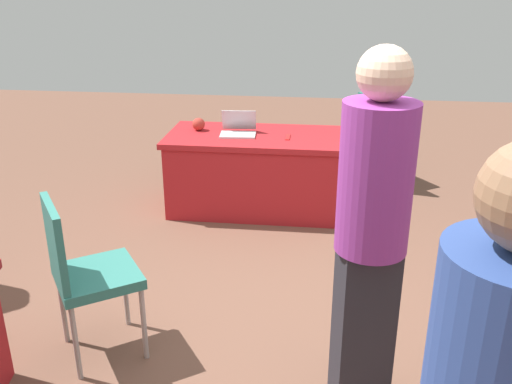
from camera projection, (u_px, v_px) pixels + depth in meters
ground_plane at (277, 346)px, 3.37m from camera, size 14.40×14.40×0.00m
table_foreground at (255, 172)px, 5.22m from camera, size 1.61×0.83×0.72m
chair_tucked_left at (83, 268)px, 3.10m from camera, size 0.61×0.61×0.98m
chair_aisle at (379, 133)px, 5.80m from camera, size 0.61×0.61×0.95m
person_attendee_standing at (372, 221)px, 2.58m from camera, size 0.42×0.42×1.83m
laptop_silver at (238, 130)px, 5.09m from camera, size 0.34×0.31×0.21m
yarn_ball at (199, 124)px, 5.21m from camera, size 0.12×0.12×0.12m
scissors_red at (288, 137)px, 5.00m from camera, size 0.04×0.18×0.01m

